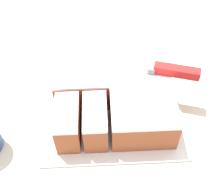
# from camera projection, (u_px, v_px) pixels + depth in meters

# --- Properties ---
(countertop) EXTENTS (1.40, 1.10, 0.92)m
(countertop) POSITION_uv_depth(u_px,v_px,m) (90.00, 179.00, 1.13)
(countertop) COLOR beige
(countertop) RESTS_ON ground_plane
(cake_board) EXTENTS (0.33, 0.35, 0.01)m
(cake_board) POSITION_uv_depth(u_px,v_px,m) (112.00, 101.00, 0.78)
(cake_board) COLOR silver
(cake_board) RESTS_ON countertop
(cake) EXTENTS (0.27, 0.29, 0.09)m
(cake) POSITION_uv_depth(u_px,v_px,m) (113.00, 88.00, 0.74)
(cake) COLOR #994C2D
(cake) RESTS_ON cake_board
(knife) EXTENTS (0.28, 0.10, 0.02)m
(knife) POSITION_uv_depth(u_px,v_px,m) (165.00, 71.00, 0.71)
(knife) COLOR silver
(knife) RESTS_ON cake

